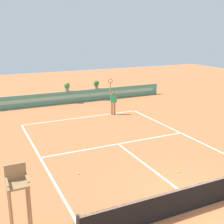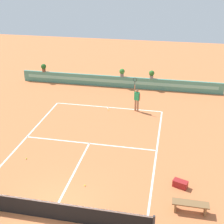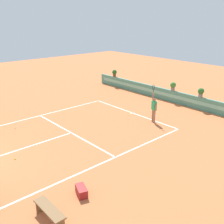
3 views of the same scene
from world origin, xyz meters
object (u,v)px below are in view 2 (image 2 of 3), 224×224
(bench_courtside, at_px, (190,205))
(tennis_ball_mid_court, at_px, (85,185))
(gear_bag, at_px, (180,184))
(tennis_player, at_px, (137,98))
(potted_plant_right, at_px, (152,74))
(tennis_ball_by_sideline, at_px, (109,110))
(potted_plant_centre, at_px, (122,72))
(potted_plant_far_left, at_px, (44,67))
(tennis_ball_near_baseline, at_px, (26,159))

(bench_courtside, relative_size, tennis_ball_mid_court, 23.53)
(bench_courtside, height_order, gear_bag, bench_courtside)
(tennis_player, relative_size, tennis_ball_mid_court, 38.01)
(potted_plant_right, bearing_deg, tennis_ball_by_sideline, -118.36)
(bench_courtside, distance_m, gear_bag, 1.74)
(potted_plant_right, height_order, potted_plant_centre, same)
(bench_courtside, height_order, potted_plant_far_left, potted_plant_far_left)
(tennis_player, height_order, tennis_ball_by_sideline, tennis_player)
(tennis_ball_mid_court, bearing_deg, potted_plant_right, 81.76)
(potted_plant_far_left, height_order, potted_plant_right, same)
(potted_plant_right, bearing_deg, tennis_ball_near_baseline, -115.57)
(potted_plant_far_left, relative_size, potted_plant_right, 1.00)
(tennis_ball_by_sideline, distance_m, potted_plant_right, 5.89)
(tennis_ball_near_baseline, distance_m, tennis_ball_by_sideline, 7.97)
(bench_courtside, height_order, tennis_ball_by_sideline, bench_courtside)
(tennis_ball_near_baseline, bearing_deg, potted_plant_centre, 74.98)
(bench_courtside, height_order, tennis_ball_near_baseline, bench_courtside)
(tennis_ball_near_baseline, bearing_deg, gear_bag, -5.08)
(gear_bag, relative_size, potted_plant_right, 0.97)
(potted_plant_right, bearing_deg, potted_plant_centre, 180.00)
(gear_bag, bearing_deg, tennis_ball_by_sideline, 123.39)
(tennis_ball_mid_court, bearing_deg, tennis_ball_near_baseline, 157.23)
(bench_courtside, bearing_deg, gear_bag, 104.25)
(bench_courtside, distance_m, tennis_ball_near_baseline, 9.25)
(tennis_ball_near_baseline, distance_m, potted_plant_centre, 12.85)
(bench_courtside, bearing_deg, tennis_player, 110.13)
(gear_bag, bearing_deg, tennis_ball_mid_court, -169.28)
(tennis_player, height_order, potted_plant_right, tennis_player)
(gear_bag, distance_m, tennis_ball_by_sideline, 9.65)
(tennis_ball_mid_court, bearing_deg, potted_plant_centre, 92.34)
(tennis_player, bearing_deg, potted_plant_centre, 112.19)
(bench_courtside, xyz_separation_m, potted_plant_right, (-3.02, 14.77, 1.04))
(tennis_ball_by_sideline, bearing_deg, gear_bag, -56.61)
(tennis_ball_near_baseline, bearing_deg, tennis_ball_by_sideline, 66.44)
(bench_courtside, distance_m, potted_plant_centre, 15.83)
(bench_courtside, xyz_separation_m, gear_bag, (-0.43, 1.68, -0.20))
(tennis_ball_near_baseline, relative_size, tennis_ball_by_sideline, 1.00)
(gear_bag, bearing_deg, tennis_ball_near_baseline, 174.92)
(tennis_ball_near_baseline, bearing_deg, potted_plant_right, 64.43)
(tennis_ball_near_baseline, bearing_deg, tennis_player, 55.46)
(gear_bag, bearing_deg, potted_plant_right, 101.19)
(tennis_ball_mid_court, relative_size, tennis_ball_by_sideline, 1.00)
(tennis_ball_near_baseline, distance_m, tennis_ball_mid_court, 4.21)
(tennis_ball_by_sideline, height_order, potted_plant_far_left, potted_plant_far_left)
(potted_plant_centre, bearing_deg, tennis_ball_by_sideline, -91.44)
(tennis_player, distance_m, potted_plant_far_left, 10.38)
(bench_courtside, distance_m, tennis_ball_by_sideline, 11.30)
(potted_plant_far_left, bearing_deg, tennis_ball_mid_court, -60.58)
(gear_bag, distance_m, tennis_ball_near_baseline, 8.53)
(tennis_player, xyz_separation_m, potted_plant_far_left, (-9.23, 4.73, 0.36))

